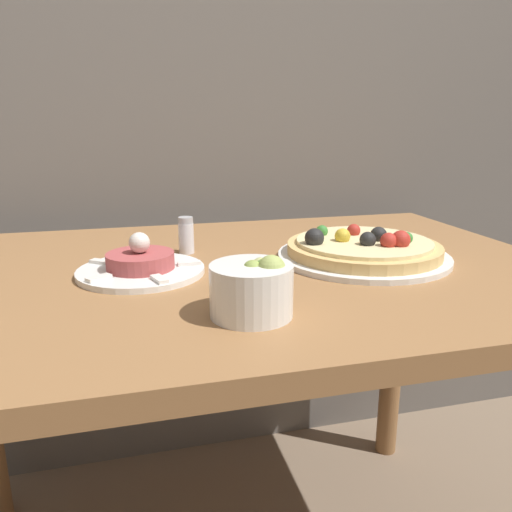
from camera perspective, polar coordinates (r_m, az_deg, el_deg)
dining_table at (r=0.93m, az=-2.53°, el=-7.11°), size 1.20×0.80×0.72m
pizza_plate at (r=0.96m, az=12.13°, el=0.75°), size 0.32×0.32×0.07m
tartare_plate at (r=0.87m, az=-13.03°, el=-1.05°), size 0.22×0.22×0.07m
small_bowl at (r=0.66m, az=-0.38°, el=-3.70°), size 0.11×0.11×0.08m
salt_shaker at (r=0.99m, az=-7.99°, el=2.34°), size 0.03×0.03×0.07m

